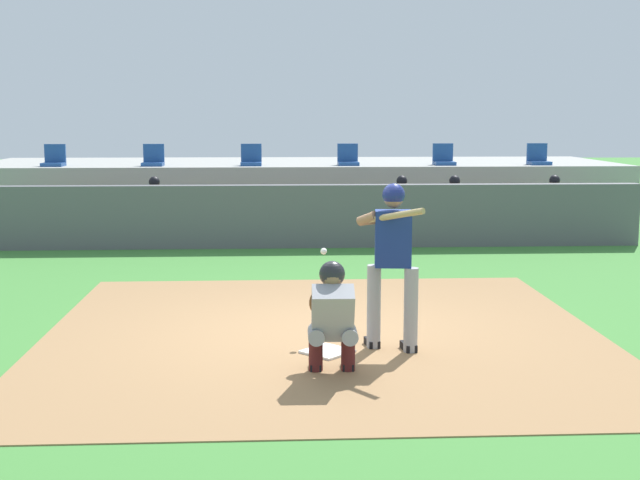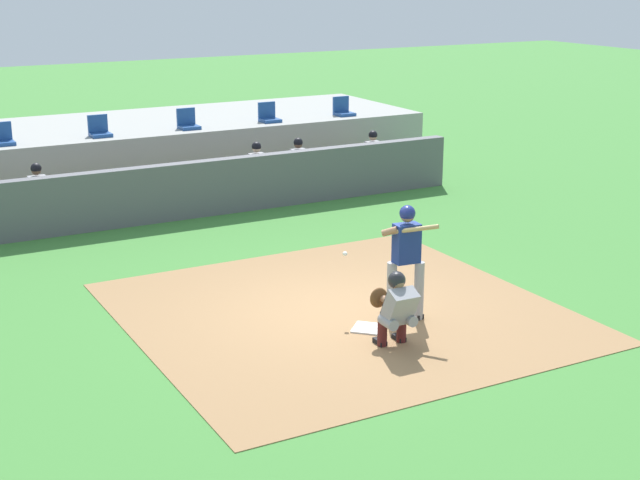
{
  "view_description": "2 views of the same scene",
  "coord_description": "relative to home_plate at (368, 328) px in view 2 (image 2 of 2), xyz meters",
  "views": [
    {
      "loc": [
        -0.53,
        -9.44,
        2.51
      ],
      "look_at": [
        0.0,
        0.7,
        1.0
      ],
      "focal_mm": 47.15,
      "sensor_mm": 36.0,
      "label": 1
    },
    {
      "loc": [
        -6.75,
        -11.7,
        5.2
      ],
      "look_at": [
        0.0,
        0.7,
        1.0
      ],
      "focal_mm": 52.01,
      "sensor_mm": 36.0,
      "label": 2
    }
  ],
  "objects": [
    {
      "name": "stadium_seat_4",
      "position": [
        3.25,
        10.18,
        1.51
      ],
      "size": [
        0.46,
        0.46,
        0.48
      ],
      "color": "#1E478C",
      "rests_on": "stands_platform"
    },
    {
      "name": "dugout_player_3",
      "position": [
        5.17,
        8.14,
        0.65
      ],
      "size": [
        0.49,
        0.7,
        1.3
      ],
      "color": "#939399",
      "rests_on": "ground"
    },
    {
      "name": "stands_platform",
      "position": [
        0.0,
        11.7,
        0.68
      ],
      "size": [
        15.0,
        4.4,
        1.4
      ],
      "primitive_type": "cube",
      "color": "#9E9E99",
      "rests_on": "ground"
    },
    {
      "name": "stadium_seat_1",
      "position": [
        -3.25,
        10.18,
        1.51
      ],
      "size": [
        0.46,
        0.46,
        0.48
      ],
      "color": "#1E478C",
      "rests_on": "stands_platform"
    },
    {
      "name": "home_plate",
      "position": [
        0.0,
        0.0,
        0.0
      ],
      "size": [
        0.62,
        0.62,
        0.02
      ],
      "primitive_type": "cube",
      "rotation": [
        0.0,
        0.0,
        0.79
      ],
      "color": "white",
      "rests_on": "dirt_infield"
    },
    {
      "name": "stadium_seat_2",
      "position": [
        -1.08,
        10.18,
        1.51
      ],
      "size": [
        0.46,
        0.46,
        0.48
      ],
      "color": "#1E478C",
      "rests_on": "stands_platform"
    },
    {
      "name": "stadium_seat_3",
      "position": [
        1.08,
        10.18,
        1.51
      ],
      "size": [
        0.46,
        0.46,
        0.48
      ],
      "color": "#1E478C",
      "rests_on": "stands_platform"
    },
    {
      "name": "dugout_bench",
      "position": [
        0.0,
        8.3,
        0.2
      ],
      "size": [
        11.8,
        0.44,
        0.45
      ],
      "primitive_type": "cube",
      "color": "olive",
      "rests_on": "ground"
    },
    {
      "name": "ground_plane",
      "position": [
        0.0,
        0.8,
        -0.02
      ],
      "size": [
        80.0,
        80.0,
        0.0
      ],
      "primitive_type": "plane",
      "color": "#428438"
    },
    {
      "name": "dirt_infield",
      "position": [
        0.0,
        0.8,
        -0.02
      ],
      "size": [
        6.4,
        6.4,
        0.01
      ],
      "primitive_type": "cube",
      "color": "#9E754C",
      "rests_on": "ground"
    },
    {
      "name": "dugout_player_1",
      "position": [
        2.02,
        8.14,
        0.65
      ],
      "size": [
        0.49,
        0.7,
        1.3
      ],
      "color": "#939399",
      "rests_on": "ground"
    },
    {
      "name": "stadium_seat_5",
      "position": [
        5.42,
        10.18,
        1.51
      ],
      "size": [
        0.46,
        0.46,
        0.48
      ],
      "color": "#1E478C",
      "rests_on": "stands_platform"
    },
    {
      "name": "dugout_wall",
      "position": [
        0.0,
        7.3,
        0.58
      ],
      "size": [
        13.0,
        0.3,
        1.2
      ],
      "primitive_type": "cube",
      "color": "#59595E",
      "rests_on": "ground"
    },
    {
      "name": "dugout_player_0",
      "position": [
        -2.97,
        8.14,
        0.65
      ],
      "size": [
        0.49,
        0.7,
        1.3
      ],
      "color": "#939399",
      "rests_on": "ground"
    },
    {
      "name": "catcher_crouched",
      "position": [
        -0.0,
        -0.72,
        0.59
      ],
      "size": [
        0.49,
        1.8,
        1.13
      ],
      "color": "gray",
      "rests_on": "ground"
    },
    {
      "name": "dugout_player_2",
      "position": [
        3.1,
        8.14,
        0.65
      ],
      "size": [
        0.49,
        0.7,
        1.3
      ],
      "color": "#939399",
      "rests_on": "ground"
    },
    {
      "name": "batter_at_plate",
      "position": [
        0.69,
        0.09,
        1.01
      ],
      "size": [
        0.66,
        0.79,
        1.8
      ],
      "color": "#99999E",
      "rests_on": "ground"
    }
  ]
}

